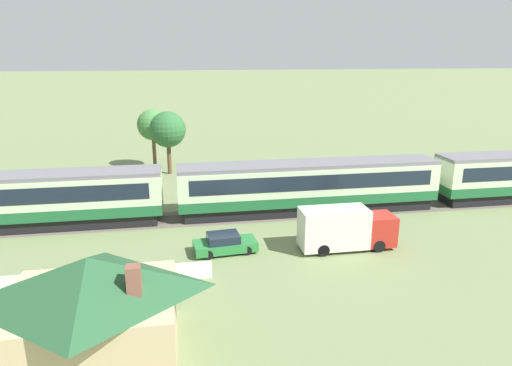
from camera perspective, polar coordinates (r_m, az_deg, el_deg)
name	(u,v)px	position (r m, az deg, el deg)	size (l,w,h in m)	color
passenger_train	(312,184)	(36.71, 7.06, -0.17)	(108.75, 3.17, 4.10)	#1E6033
railway_track	(344,209)	(38.27, 10.92, -3.23)	(150.81, 3.60, 0.04)	#665B51
cottage_dark_green_roof	(92,305)	(20.81, -19.85, -14.14)	(7.40, 5.92, 4.49)	tan
parked_car_green	(225,244)	(29.66, -3.93, -7.56)	(4.16, 2.15, 1.26)	#287A38
delivery_truck_red	(345,228)	(30.36, 11.03, -5.59)	(6.27, 2.02, 2.80)	#B2281E
yard_tree_0	(168,130)	(48.40, -10.98, 6.55)	(3.73, 3.73, 6.61)	brown
yard_tree_2	(153,125)	(51.39, -12.79, 7.06)	(3.36, 3.36, 6.50)	brown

